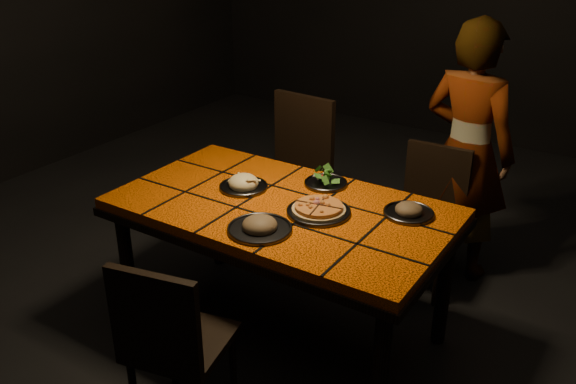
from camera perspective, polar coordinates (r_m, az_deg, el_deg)
The scene contains 11 objects.
room_shell at distance 2.68m, azimuth -0.66°, elevation 13.46°, with size 6.04×7.04×3.08m.
dining_table at distance 2.96m, azimuth -0.58°, elevation -2.48°, with size 1.62×0.92×0.75m.
chair_near at distance 2.54m, azimuth -10.94°, elevation -13.31°, with size 0.45×0.45×0.84m.
chair_far_left at distance 3.89m, azimuth 0.53°, elevation 2.73°, with size 0.47×0.47×0.98m.
chair_far_right at distance 3.59m, azimuth 13.07°, elevation -1.48°, with size 0.39×0.39×0.83m.
diner at distance 3.65m, azimuth 16.41°, elevation 3.62°, with size 0.56×0.37×1.53m, color brown.
plate_pizza at distance 2.83m, azimuth 2.89°, elevation -1.68°, with size 0.30×0.30×0.04m.
plate_pasta at distance 3.08m, azimuth -4.19°, elevation 0.72°, with size 0.25×0.25×0.08m.
plate_salad at distance 3.12m, azimuth 3.57°, elevation 1.10°, with size 0.22×0.22×0.07m.
plate_mushroom_a at distance 2.67m, azimuth -2.66°, elevation -3.16°, with size 0.29×0.29×0.09m.
plate_mushroom_b at distance 2.86m, azimuth 11.24°, elevation -1.73°, with size 0.23×0.23×0.08m.
Camera 1 is at (1.45, -2.19, 2.03)m, focal length 38.00 mm.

